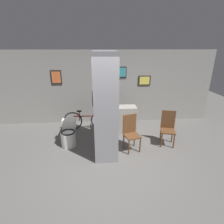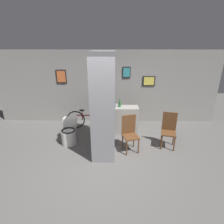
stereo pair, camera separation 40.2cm
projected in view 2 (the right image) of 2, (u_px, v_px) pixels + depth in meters
ground_plane at (102, 163)px, 4.31m from camera, size 14.00×14.00×0.00m
wall_back at (107, 87)px, 6.32m from camera, size 8.00×0.09×2.60m
pillar_center at (104, 105)px, 4.45m from camera, size 0.59×1.27×2.60m
counter_shelf at (121, 120)px, 5.74m from camera, size 1.11×0.44×0.88m
toilet at (69, 134)px, 5.10m from camera, size 0.42×0.58×0.72m
chair_near_pillar at (130, 132)px, 4.69m from camera, size 0.48×0.48×0.99m
chair_by_doorway at (169, 129)px, 4.87m from camera, size 0.47×0.47×0.99m
bicycle at (89, 119)px, 6.04m from camera, size 1.56×0.42×0.68m
bottle_tall at (120, 104)px, 5.56m from camera, size 0.08×0.08×0.26m
bottle_short at (116, 106)px, 5.49m from camera, size 0.07×0.07×0.19m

